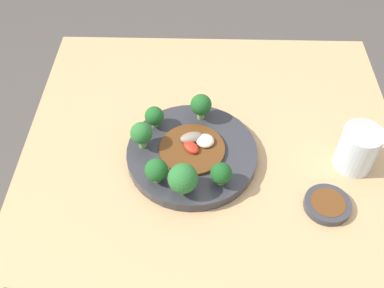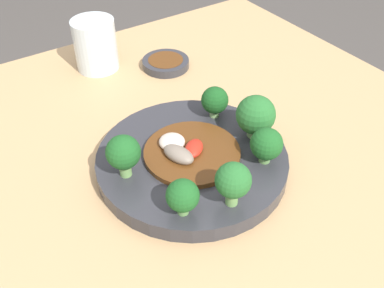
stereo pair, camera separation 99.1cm
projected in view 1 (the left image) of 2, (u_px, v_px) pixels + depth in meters
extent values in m
cube|color=tan|center=(208.00, 247.00, 1.20)|extent=(0.86, 0.81, 0.71)
cylinder|color=#333338|center=(192.00, 154.00, 0.93)|extent=(0.27, 0.27, 0.02)
cylinder|color=#7AAD5B|center=(201.00, 114.00, 0.98)|extent=(0.02, 0.02, 0.02)
sphere|color=#1E5B23|center=(201.00, 105.00, 0.95)|extent=(0.05, 0.05, 0.05)
cylinder|color=#70A356|center=(157.00, 178.00, 0.87)|extent=(0.02, 0.02, 0.01)
sphere|color=#1E5B23|center=(156.00, 170.00, 0.85)|extent=(0.04, 0.04, 0.04)
cylinder|color=#89B76B|center=(183.00, 188.00, 0.85)|extent=(0.02, 0.02, 0.01)
sphere|color=#286B2D|center=(183.00, 178.00, 0.83)|extent=(0.06, 0.06, 0.06)
cylinder|color=#70A356|center=(155.00, 123.00, 0.96)|extent=(0.01, 0.01, 0.01)
sphere|color=#1E5B23|center=(154.00, 116.00, 0.95)|extent=(0.04, 0.04, 0.04)
cylinder|color=#89B76B|center=(221.00, 181.00, 0.86)|extent=(0.01, 0.01, 0.01)
sphere|color=#19511E|center=(221.00, 173.00, 0.85)|extent=(0.04, 0.04, 0.04)
cylinder|color=#7AAD5B|center=(143.00, 143.00, 0.92)|extent=(0.02, 0.02, 0.02)
sphere|color=#286B2D|center=(141.00, 133.00, 0.90)|extent=(0.04, 0.04, 0.04)
cylinder|color=#5B3314|center=(192.00, 149.00, 0.92)|extent=(0.14, 0.14, 0.01)
ellipsoid|color=beige|center=(205.00, 141.00, 0.92)|extent=(0.05, 0.05, 0.02)
ellipsoid|color=red|center=(191.00, 147.00, 0.91)|extent=(0.05, 0.04, 0.01)
ellipsoid|color=gray|center=(192.00, 138.00, 0.93)|extent=(0.04, 0.05, 0.02)
cylinder|color=silver|center=(358.00, 149.00, 0.89)|extent=(0.08, 0.08, 0.09)
cylinder|color=#333338|center=(327.00, 205.00, 0.85)|extent=(0.09, 0.09, 0.01)
cylinder|color=#5B3314|center=(328.00, 203.00, 0.85)|extent=(0.07, 0.07, 0.00)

